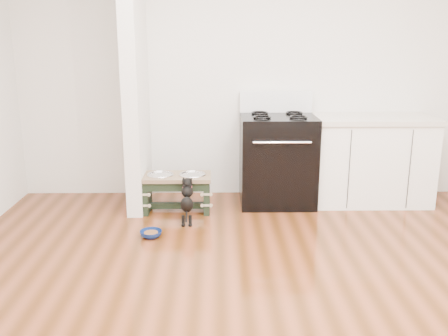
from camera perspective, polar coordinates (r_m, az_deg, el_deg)
ground at (r=3.35m, az=5.88°, el=-15.86°), size 5.00×5.00×0.00m
room_shell at (r=2.88m, az=6.75°, el=13.02°), size 5.00×5.00×5.00m
partition_wall at (r=5.04m, az=-10.13°, el=10.57°), size 0.15×0.80×2.70m
oven_range at (r=5.20m, az=6.11°, el=1.11°), size 0.76×0.69×1.14m
cabinet_run at (r=5.43m, az=16.40°, el=0.89°), size 1.24×0.64×0.91m
dog_feeder at (r=4.98m, az=-5.44°, el=-2.01°), size 0.68×0.36×0.39m
puppy at (r=4.69m, az=-4.24°, el=-3.58°), size 0.12×0.35×0.42m
floor_bowl at (r=4.44m, az=-8.35°, el=-7.47°), size 0.20×0.20×0.06m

